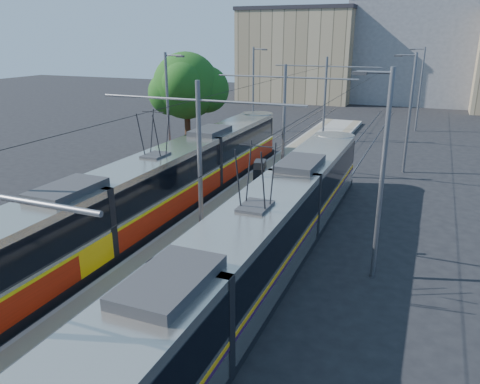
% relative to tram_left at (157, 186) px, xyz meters
% --- Properties ---
extents(ground, '(160.00, 160.00, 0.00)m').
position_rel_tram_left_xyz_m(ground, '(3.60, -10.17, -1.71)').
color(ground, black).
rests_on(ground, ground).
extents(platform, '(4.00, 50.00, 0.30)m').
position_rel_tram_left_xyz_m(platform, '(3.60, 6.83, -1.56)').
color(platform, gray).
rests_on(platform, ground).
extents(tactile_strip_left, '(0.70, 50.00, 0.01)m').
position_rel_tram_left_xyz_m(tactile_strip_left, '(2.15, 6.83, -1.40)').
color(tactile_strip_left, gray).
rests_on(tactile_strip_left, platform).
extents(tactile_strip_right, '(0.70, 50.00, 0.01)m').
position_rel_tram_left_xyz_m(tactile_strip_right, '(5.05, 6.83, -1.40)').
color(tactile_strip_right, gray).
rests_on(tactile_strip_right, platform).
extents(rails, '(8.71, 70.00, 0.03)m').
position_rel_tram_left_xyz_m(rails, '(3.60, 6.83, -1.69)').
color(rails, gray).
rests_on(rails, ground).
extents(tram_left, '(2.43, 31.15, 5.50)m').
position_rel_tram_left_xyz_m(tram_left, '(0.00, 0.00, 0.00)').
color(tram_left, black).
rests_on(tram_left, ground).
extents(tram_right, '(2.43, 29.18, 5.50)m').
position_rel_tram_left_xyz_m(tram_right, '(7.20, -4.98, 0.15)').
color(tram_right, black).
rests_on(tram_right, ground).
extents(catenary, '(9.20, 70.00, 7.00)m').
position_rel_tram_left_xyz_m(catenary, '(3.60, 3.98, 2.82)').
color(catenary, slate).
rests_on(catenary, platform).
extents(street_lamps, '(15.18, 38.22, 8.00)m').
position_rel_tram_left_xyz_m(street_lamps, '(3.60, 10.83, 2.48)').
color(street_lamps, slate).
rests_on(street_lamps, ground).
extents(shelter, '(0.83, 1.13, 2.24)m').
position_rel_tram_left_xyz_m(shelter, '(4.15, 3.86, -0.23)').
color(shelter, black).
rests_on(shelter, platform).
extents(tree, '(5.45, 5.04, 7.92)m').
position_rel_tram_left_xyz_m(tree, '(-4.45, 12.25, 3.65)').
color(tree, '#382314').
rests_on(tree, ground).
extents(building_left, '(16.32, 12.24, 12.81)m').
position_rel_tram_left_xyz_m(building_left, '(-6.40, 49.83, 4.71)').
color(building_left, tan).
rests_on(building_left, ground).
extents(building_centre, '(18.36, 14.28, 14.20)m').
position_rel_tram_left_xyz_m(building_centre, '(9.60, 53.83, 5.41)').
color(building_centre, gray).
rests_on(building_centre, ground).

